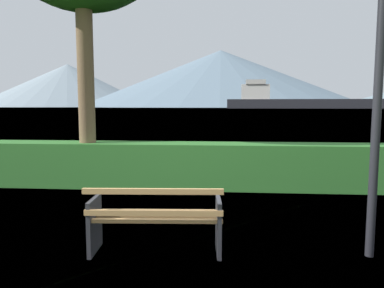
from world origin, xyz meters
TOP-DOWN VIEW (x-y plane):
  - ground_plane at (0.00, 0.00)m, footprint 1400.00×1400.00m
  - water_surface at (0.00, 306.26)m, footprint 620.00×620.00m
  - park_bench at (0.00, -0.06)m, footprint 1.64×0.66m
  - hedge_row at (0.00, 3.59)m, footprint 11.85×0.84m
  - lamp_post at (2.58, 0.06)m, footprint 0.30×0.30m
  - cargo_ship_large at (52.31, 259.14)m, footprint 111.25×21.39m
  - distant_hills at (-22.39, 578.11)m, footprint 856.93×436.95m

SIDE VIEW (x-z plane):
  - ground_plane at x=0.00m, z-range 0.00..0.00m
  - water_surface at x=0.00m, z-range 0.00..0.00m
  - park_bench at x=0.00m, z-range -0.01..0.86m
  - hedge_row at x=0.00m, z-range 0.00..0.98m
  - lamp_post at x=2.58m, z-range 0.71..4.94m
  - cargo_ship_large at x=52.31m, z-range -4.48..15.85m
  - distant_hills at x=-22.39m, z-range -4.92..84.03m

